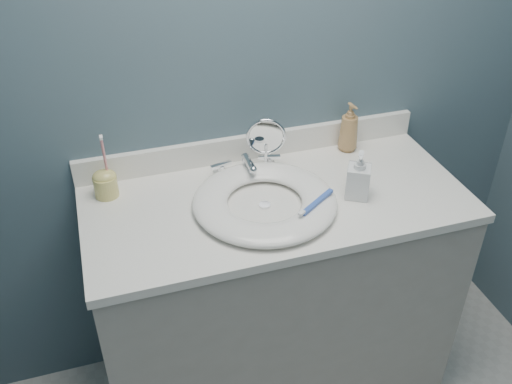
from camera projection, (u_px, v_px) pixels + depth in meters
name	position (u px, v px, depth m)	size (l,w,h in m)	color
back_wall	(251.00, 71.00, 1.85)	(2.20, 0.02, 2.40)	#475E6B
vanity_cabinet	(274.00, 300.00, 2.07)	(1.20, 0.55, 0.85)	#A7A299
countertop	(277.00, 202.00, 1.82)	(1.22, 0.57, 0.03)	white
backsplash	(252.00, 146.00, 1.99)	(1.22, 0.02, 0.09)	white
basin	(265.00, 201.00, 1.77)	(0.45, 0.45, 0.04)	white
drain	(265.00, 205.00, 1.77)	(0.04, 0.04, 0.01)	silver
faucet	(247.00, 167.00, 1.91)	(0.25, 0.13, 0.07)	silver
makeup_mirror	(266.00, 143.00, 1.89)	(0.13, 0.08, 0.20)	silver
soap_bottle_amber	(349.00, 127.00, 2.01)	(0.07, 0.07, 0.18)	#A57C4A
soap_bottle_clear	(359.00, 175.00, 1.78)	(0.07, 0.07, 0.16)	silver
toothbrush_holder	(105.00, 182.00, 1.80)	(0.08, 0.08, 0.22)	#D2C469
toothbrush_lying	(316.00, 203.00, 1.72)	(0.15, 0.11, 0.02)	#3356B5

